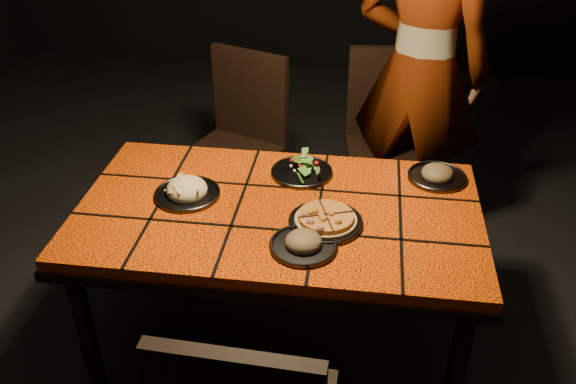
# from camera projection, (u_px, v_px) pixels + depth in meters

# --- Properties ---
(room_shell) EXTENTS (6.04, 7.04, 3.08)m
(room_shell) POSITION_uv_depth(u_px,v_px,m) (277.00, 20.00, 2.02)
(room_shell) COLOR black
(room_shell) RESTS_ON ground
(dining_table) EXTENTS (1.62, 0.92, 0.75)m
(dining_table) POSITION_uv_depth(u_px,v_px,m) (279.00, 223.00, 2.47)
(dining_table) COLOR #FF4D08
(dining_table) RESTS_ON ground
(chair_far_left) EXTENTS (0.59, 0.59, 1.02)m
(chair_far_left) POSITION_uv_depth(u_px,v_px,m) (240.00, 133.00, 3.33)
(chair_far_left) COLOR black
(chair_far_left) RESTS_ON ground
(chair_far_right) EXTENTS (0.52, 0.52, 1.03)m
(chair_far_right) POSITION_uv_depth(u_px,v_px,m) (390.00, 132.00, 3.33)
(chair_far_right) COLOR black
(chair_far_right) RESTS_ON ground
(diner) EXTENTS (0.81, 0.66, 1.92)m
(diner) POSITION_uv_depth(u_px,v_px,m) (420.00, 71.00, 3.09)
(diner) COLOR brown
(diner) RESTS_ON ground
(plate_pizza) EXTENTS (0.30, 0.30, 0.04)m
(plate_pizza) POSITION_uv_depth(u_px,v_px,m) (326.00, 220.00, 2.32)
(plate_pizza) COLOR #36363B
(plate_pizza) RESTS_ON dining_table
(plate_pasta) EXTENTS (0.27, 0.27, 0.09)m
(plate_pasta) POSITION_uv_depth(u_px,v_px,m) (187.00, 191.00, 2.48)
(plate_pasta) COLOR #36363B
(plate_pasta) RESTS_ON dining_table
(plate_salad) EXTENTS (0.27, 0.27, 0.07)m
(plate_salad) POSITION_uv_depth(u_px,v_px,m) (302.00, 169.00, 2.63)
(plate_salad) COLOR #36363B
(plate_salad) RESTS_ON dining_table
(plate_mushroom_a) EXTENTS (0.25, 0.25, 0.08)m
(plate_mushroom_a) POSITION_uv_depth(u_px,v_px,m) (303.00, 243.00, 2.19)
(plate_mushroom_a) COLOR #36363B
(plate_mushroom_a) RESTS_ON dining_table
(plate_mushroom_b) EXTENTS (0.25, 0.25, 0.08)m
(plate_mushroom_b) POSITION_uv_depth(u_px,v_px,m) (437.00, 174.00, 2.60)
(plate_mushroom_b) COLOR #36363B
(plate_mushroom_b) RESTS_ON dining_table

